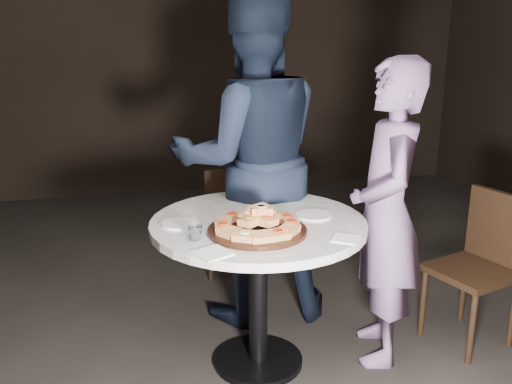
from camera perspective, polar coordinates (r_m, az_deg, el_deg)
floor at (r=3.03m, az=-0.10°, el=-18.08°), size 7.00×7.00×0.00m
table at (r=2.84m, az=0.22°, el=-5.66°), size 1.25×1.25×0.79m
serving_board at (r=2.62m, az=0.12°, el=-3.88°), size 0.59×0.59×0.02m
focaccia_pile at (r=2.61m, az=0.16°, el=-3.01°), size 0.41×0.40×0.11m
plate_left at (r=2.75m, az=-7.70°, el=-3.15°), size 0.19×0.19×0.01m
plate_right at (r=2.86m, az=5.80°, el=-2.31°), size 0.22×0.22×0.01m
water_glass at (r=2.54m, az=-6.09°, el=-4.11°), size 0.07×0.07×0.06m
napkin_near at (r=2.40m, az=-4.33°, el=-6.11°), size 0.18×0.18×0.01m
napkin_far at (r=2.58m, az=8.96°, el=-4.63°), size 0.16×0.16×0.01m
chair_far at (r=3.95m, az=-2.40°, el=-2.15°), size 0.42×0.43×0.79m
chair_right at (r=3.39m, az=21.77°, el=-6.09°), size 0.51×0.50×0.84m
diner_navy at (r=3.29m, az=-0.55°, el=3.20°), size 0.94×0.74×1.93m
diner_teal at (r=2.97m, az=12.91°, el=-2.19°), size 0.52×0.66×1.58m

